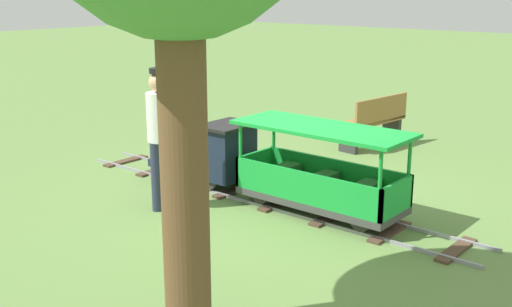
# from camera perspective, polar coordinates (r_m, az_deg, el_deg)

# --- Properties ---
(ground_plane) EXTENTS (60.00, 60.00, 0.00)m
(ground_plane) POSITION_cam_1_polar(r_m,az_deg,el_deg) (7.52, 1.01, -4.27)
(ground_plane) COLOR #608442
(track) EXTENTS (0.72, 5.70, 0.04)m
(track) POSITION_cam_1_polar(r_m,az_deg,el_deg) (7.60, 0.15, -3.92)
(track) COLOR gray
(track) RESTS_ON ground_plane
(locomotive) EXTENTS (0.68, 1.45, 0.98)m
(locomotive) POSITION_cam_1_polar(r_m,az_deg,el_deg) (8.02, -4.60, 0.52)
(locomotive) COLOR #192338
(locomotive) RESTS_ON ground_plane
(passenger_car) EXTENTS (0.78, 2.00, 0.97)m
(passenger_car) POSITION_cam_1_polar(r_m,az_deg,el_deg) (6.97, 5.87, -2.25)
(passenger_car) COLOR #3F3F3F
(passenger_car) RESTS_ON ground_plane
(conductor_person) EXTENTS (0.30, 0.30, 1.62)m
(conductor_person) POSITION_cam_1_polar(r_m,az_deg,el_deg) (7.07, -8.69, 2.36)
(conductor_person) COLOR #282D47
(conductor_person) RESTS_ON ground_plane
(park_bench) EXTENTS (1.34, 0.55, 0.82)m
(park_bench) POSITION_cam_1_polar(r_m,az_deg,el_deg) (10.07, 10.71, 2.89)
(park_bench) COLOR olive
(park_bench) RESTS_ON ground_plane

